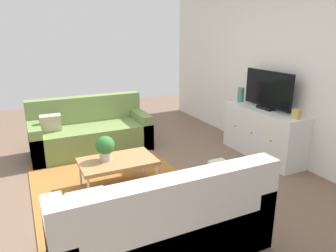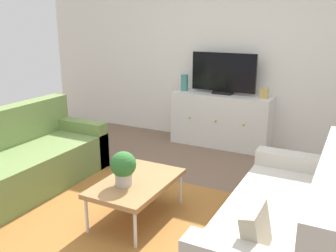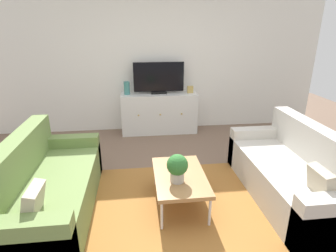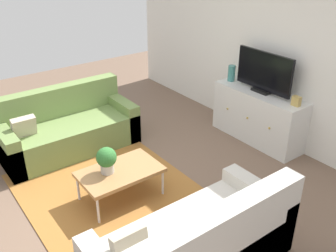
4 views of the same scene
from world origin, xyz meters
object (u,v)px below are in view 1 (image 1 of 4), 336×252
Objects in this scene: potted_plant at (105,147)px; mantel_clock at (296,114)px; couch_left_side at (90,133)px; coffee_table at (118,162)px; tv_console at (263,133)px; couch_right_side at (163,227)px; glass_vase at (241,95)px; flat_screen_tv at (268,90)px.

mantel_clock is at bearing 76.09° from potted_plant.
potted_plant is 2.39× the size of mantel_clock.
potted_plant is (1.44, -0.11, 0.26)m from couch_left_side.
coffee_table is 0.65× the size of tv_console.
couch_right_side is 14.37× the size of mantel_clock.
mantel_clock reaches higher than coffee_table.
couch_left_side is 6.00× the size of potted_plant.
potted_plant is 2.57m from mantel_clock.
glass_vase is at bearing 180.00° from mantel_clock.
glass_vase reaches higher than couch_right_side.
mantel_clock is at bearing 109.07° from couch_right_side.
tv_console is at bearing 120.78° from couch_right_side.
couch_right_side is at bearing -0.87° from coffee_table.
couch_right_side is (2.87, 0.00, 0.00)m from couch_left_side.
potted_plant is at bearing -103.91° from mantel_clock.
couch_right_side is 1.46m from potted_plant.
couch_left_side is 1.46m from potted_plant.
potted_plant is at bearing -4.33° from couch_left_side.
glass_vase is at bearing -178.07° from flat_screen_tv.
mantel_clock is at bearing 0.00° from tv_console.
glass_vase is at bearing 130.22° from couch_right_side.
glass_vase is at bearing 180.00° from tv_console.
potted_plant is 2.57m from glass_vase.
coffee_table is 0.99× the size of flat_screen_tv.
couch_right_side is 2.77m from tv_console.
mantel_clock is at bearing -1.93° from flat_screen_tv.
tv_console is at bearing 90.69° from coffee_table.
tv_console reaches higher than potted_plant.
tv_console is 5.91× the size of glass_vase.
mantel_clock reaches higher than tv_console.
flat_screen_tv is at bearing 90.68° from coffee_table.
couch_left_side is 1.00× the size of couch_right_side.
coffee_table is 2.96× the size of potted_plant.
tv_console reaches higher than coffee_table.
couch_right_side is at bearing -59.43° from flat_screen_tv.
couch_right_side is 1.39m from coffee_table.
couch_right_side is 1.31× the size of tv_console.
mantel_clock is (-0.82, 2.37, 0.54)m from couch_right_side.
couch_left_side is at bearing -130.81° from mantel_clock.
couch_left_side is 1.31× the size of tv_console.
couch_right_side is 2.00× the size of flat_screen_tv.
flat_screen_tv is (-0.00, 0.02, 0.67)m from tv_console.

